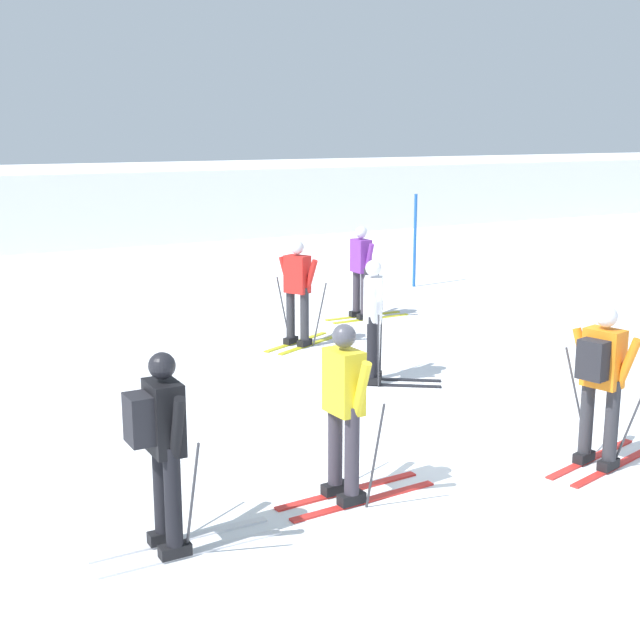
{
  "coord_description": "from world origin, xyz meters",
  "views": [
    {
      "loc": [
        -5.8,
        -7.26,
        3.44
      ],
      "look_at": [
        -0.21,
        2.69,
        0.9
      ],
      "focal_mm": 48.53,
      "sensor_mm": 36.0,
      "label": 1
    }
  ],
  "objects_px": {
    "skier_yellow": "(345,408)",
    "skier_white": "(374,318)",
    "trail_marker_pole": "(415,241)",
    "skier_orange": "(601,379)",
    "skier_red": "(298,290)",
    "skier_purple": "(361,270)",
    "skier_black": "(163,443)"
  },
  "relations": [
    {
      "from": "skier_yellow",
      "to": "trail_marker_pole",
      "type": "distance_m",
      "value": 11.43
    },
    {
      "from": "skier_yellow",
      "to": "trail_marker_pole",
      "type": "xyz_separation_m",
      "value": [
        7.13,
        8.92,
        0.1
      ]
    },
    {
      "from": "trail_marker_pole",
      "to": "skier_yellow",
      "type": "bearing_deg",
      "value": -128.63
    },
    {
      "from": "skier_yellow",
      "to": "skier_white",
      "type": "height_order",
      "value": "same"
    },
    {
      "from": "skier_orange",
      "to": "skier_purple",
      "type": "distance_m",
      "value": 7.46
    },
    {
      "from": "skier_red",
      "to": "skier_black",
      "type": "xyz_separation_m",
      "value": [
        -4.21,
        -5.63,
        0.04
      ]
    },
    {
      "from": "skier_purple",
      "to": "skier_black",
      "type": "xyz_separation_m",
      "value": [
        -6.16,
        -6.85,
        0.04
      ]
    },
    {
      "from": "skier_black",
      "to": "trail_marker_pole",
      "type": "bearing_deg",
      "value": 45.45
    },
    {
      "from": "skier_white",
      "to": "skier_yellow",
      "type": "bearing_deg",
      "value": -126.67
    },
    {
      "from": "skier_white",
      "to": "skier_purple",
      "type": "bearing_deg",
      "value": 60.41
    },
    {
      "from": "skier_yellow",
      "to": "skier_white",
      "type": "xyz_separation_m",
      "value": [
        2.33,
        3.13,
        -0.0
      ]
    },
    {
      "from": "skier_red",
      "to": "trail_marker_pole",
      "type": "bearing_deg",
      "value": 36.1
    },
    {
      "from": "skier_orange",
      "to": "skier_white",
      "type": "distance_m",
      "value": 3.73
    },
    {
      "from": "skier_yellow",
      "to": "trail_marker_pole",
      "type": "bearing_deg",
      "value": 51.37
    },
    {
      "from": "skier_yellow",
      "to": "skier_purple",
      "type": "relative_size",
      "value": 1.0
    },
    {
      "from": "skier_orange",
      "to": "skier_red",
      "type": "relative_size",
      "value": 1.0
    },
    {
      "from": "skier_orange",
      "to": "skier_red",
      "type": "height_order",
      "value": "same"
    },
    {
      "from": "skier_orange",
      "to": "skier_black",
      "type": "distance_m",
      "value": 4.51
    },
    {
      "from": "skier_yellow",
      "to": "skier_orange",
      "type": "distance_m",
      "value": 2.75
    },
    {
      "from": "skier_white",
      "to": "skier_purple",
      "type": "height_order",
      "value": "same"
    },
    {
      "from": "skier_red",
      "to": "skier_orange",
      "type": "bearing_deg",
      "value": -87.33
    },
    {
      "from": "skier_white",
      "to": "trail_marker_pole",
      "type": "distance_m",
      "value": 7.53
    },
    {
      "from": "skier_red",
      "to": "skier_black",
      "type": "relative_size",
      "value": 1.0
    },
    {
      "from": "skier_orange",
      "to": "skier_black",
      "type": "height_order",
      "value": "same"
    },
    {
      "from": "skier_yellow",
      "to": "skier_orange",
      "type": "xyz_separation_m",
      "value": [
        2.68,
        -0.58,
        0.04
      ]
    },
    {
      "from": "skier_white",
      "to": "skier_purple",
      "type": "xyz_separation_m",
      "value": [
        2.02,
        3.56,
        0.0
      ]
    },
    {
      "from": "skier_red",
      "to": "skier_purple",
      "type": "height_order",
      "value": "same"
    },
    {
      "from": "skier_yellow",
      "to": "skier_white",
      "type": "bearing_deg",
      "value": 53.33
    },
    {
      "from": "skier_yellow",
      "to": "trail_marker_pole",
      "type": "relative_size",
      "value": 0.84
    },
    {
      "from": "skier_white",
      "to": "skier_black",
      "type": "height_order",
      "value": "same"
    },
    {
      "from": "skier_red",
      "to": "trail_marker_pole",
      "type": "xyz_separation_m",
      "value": [
        4.73,
        3.45,
        0.1
      ]
    },
    {
      "from": "skier_white",
      "to": "skier_black",
      "type": "relative_size",
      "value": 1.0
    }
  ]
}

